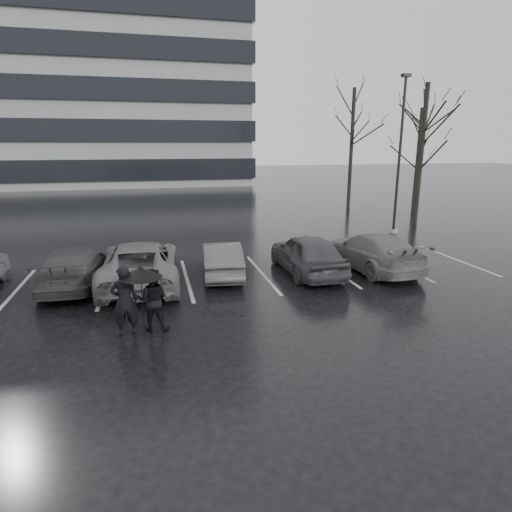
{
  "coord_description": "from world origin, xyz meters",
  "views": [
    {
      "loc": [
        -3.25,
        -12.31,
        4.72
      ],
      "look_at": [
        -0.01,
        1.0,
        1.1
      ],
      "focal_mm": 30.0,
      "sensor_mm": 36.0,
      "label": 1
    }
  ],
  "objects_px": {
    "car_east": "(371,251)",
    "tree_ne": "(417,162)",
    "tree_east": "(421,156)",
    "car_west_b": "(140,263)",
    "car_main": "(307,254)",
    "tree_north": "(351,150)",
    "car_west_a": "(222,259)",
    "pedestrian_left": "(125,301)",
    "car_west_c": "(74,266)",
    "pedestrian_right": "(153,300)",
    "lamp_post": "(399,164)"
  },
  "relations": [
    {
      "from": "pedestrian_left",
      "to": "pedestrian_right",
      "type": "xyz_separation_m",
      "value": [
        0.68,
        0.15,
        -0.08
      ]
    },
    {
      "from": "car_west_a",
      "to": "tree_ne",
      "type": "relative_size",
      "value": 0.55
    },
    {
      "from": "tree_ne",
      "to": "car_west_a",
      "type": "bearing_deg",
      "value": -143.59
    },
    {
      "from": "car_west_b",
      "to": "car_east",
      "type": "bearing_deg",
      "value": -179.81
    },
    {
      "from": "tree_east",
      "to": "tree_north",
      "type": "distance_m",
      "value": 7.08
    },
    {
      "from": "car_main",
      "to": "car_east",
      "type": "bearing_deg",
      "value": 177.24
    },
    {
      "from": "pedestrian_right",
      "to": "tree_north",
      "type": "xyz_separation_m",
      "value": [
        14.39,
        18.64,
        3.42
      ]
    },
    {
      "from": "tree_east",
      "to": "car_west_b",
      "type": "bearing_deg",
      "value": -154.04
    },
    {
      "from": "car_west_b",
      "to": "car_west_a",
      "type": "bearing_deg",
      "value": -171.89
    },
    {
      "from": "car_west_a",
      "to": "pedestrian_right",
      "type": "bearing_deg",
      "value": 65.23
    },
    {
      "from": "tree_north",
      "to": "car_main",
      "type": "bearing_deg",
      "value": -120.58
    },
    {
      "from": "car_west_a",
      "to": "car_west_c",
      "type": "distance_m",
      "value": 5.06
    },
    {
      "from": "car_west_c",
      "to": "tree_north",
      "type": "bearing_deg",
      "value": -137.39
    },
    {
      "from": "car_west_b",
      "to": "car_east",
      "type": "distance_m",
      "value": 8.6
    },
    {
      "from": "pedestrian_left",
      "to": "car_west_c",
      "type": "bearing_deg",
      "value": -74.7
    },
    {
      "from": "car_west_c",
      "to": "car_east",
      "type": "height_order",
      "value": "car_east"
    },
    {
      "from": "pedestrian_left",
      "to": "tree_east",
      "type": "height_order",
      "value": "tree_east"
    },
    {
      "from": "car_east",
      "to": "pedestrian_right",
      "type": "bearing_deg",
      "value": 19.22
    },
    {
      "from": "tree_east",
      "to": "tree_ne",
      "type": "bearing_deg",
      "value": 57.99
    },
    {
      "from": "pedestrian_left",
      "to": "tree_ne",
      "type": "height_order",
      "value": "tree_ne"
    },
    {
      "from": "car_east",
      "to": "tree_ne",
      "type": "relative_size",
      "value": 0.7
    },
    {
      "from": "car_west_a",
      "to": "tree_north",
      "type": "relative_size",
      "value": 0.45
    },
    {
      "from": "car_main",
      "to": "car_west_a",
      "type": "distance_m",
      "value": 3.17
    },
    {
      "from": "pedestrian_left",
      "to": "car_west_a",
      "type": "bearing_deg",
      "value": -133.0
    },
    {
      "from": "pedestrian_right",
      "to": "pedestrian_left",
      "type": "bearing_deg",
      "value": 23.88
    },
    {
      "from": "car_west_c",
      "to": "car_east",
      "type": "distance_m",
      "value": 10.8
    },
    {
      "from": "pedestrian_right",
      "to": "lamp_post",
      "type": "bearing_deg",
      "value": -131.4
    },
    {
      "from": "car_east",
      "to": "car_west_b",
      "type": "bearing_deg",
      "value": -6.73
    },
    {
      "from": "car_west_b",
      "to": "pedestrian_left",
      "type": "relative_size",
      "value": 2.97
    },
    {
      "from": "car_main",
      "to": "tree_east",
      "type": "height_order",
      "value": "tree_east"
    },
    {
      "from": "tree_ne",
      "to": "tree_north",
      "type": "relative_size",
      "value": 0.82
    },
    {
      "from": "pedestrian_right",
      "to": "tree_east",
      "type": "distance_m",
      "value": 19.56
    },
    {
      "from": "car_east",
      "to": "tree_ne",
      "type": "height_order",
      "value": "tree_ne"
    },
    {
      "from": "tree_east",
      "to": "tree_ne",
      "type": "relative_size",
      "value": 1.14
    },
    {
      "from": "car_main",
      "to": "car_east",
      "type": "distance_m",
      "value": 2.59
    },
    {
      "from": "car_main",
      "to": "car_west_b",
      "type": "relative_size",
      "value": 0.82
    },
    {
      "from": "car_main",
      "to": "tree_east",
      "type": "bearing_deg",
      "value": -142.43
    },
    {
      "from": "car_west_c",
      "to": "car_east",
      "type": "relative_size",
      "value": 0.94
    },
    {
      "from": "car_west_b",
      "to": "car_west_c",
      "type": "height_order",
      "value": "car_west_b"
    },
    {
      "from": "car_east",
      "to": "lamp_post",
      "type": "relative_size",
      "value": 0.61
    },
    {
      "from": "car_west_a",
      "to": "pedestrian_right",
      "type": "xyz_separation_m",
      "value": [
        -2.49,
        -4.28,
        0.2
      ]
    },
    {
      "from": "car_west_b",
      "to": "tree_east",
      "type": "height_order",
      "value": "tree_east"
    },
    {
      "from": "car_west_a",
      "to": "pedestrian_right",
      "type": "relative_size",
      "value": 2.31
    },
    {
      "from": "car_west_c",
      "to": "lamp_post",
      "type": "height_order",
      "value": "lamp_post"
    },
    {
      "from": "car_west_c",
      "to": "tree_ne",
      "type": "distance_m",
      "value": 23.53
    },
    {
      "from": "car_west_b",
      "to": "car_west_c",
      "type": "relative_size",
      "value": 1.17
    },
    {
      "from": "car_west_b",
      "to": "car_east",
      "type": "relative_size",
      "value": 1.11
    },
    {
      "from": "tree_north",
      "to": "car_east",
      "type": "bearing_deg",
      "value": -112.5
    },
    {
      "from": "car_west_b",
      "to": "car_west_c",
      "type": "bearing_deg",
      "value": -8.37
    },
    {
      "from": "car_west_b",
      "to": "pedestrian_left",
      "type": "xyz_separation_m",
      "value": [
        -0.3,
        -4.11,
        0.16
      ]
    }
  ]
}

